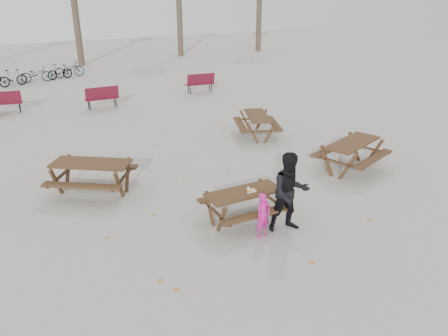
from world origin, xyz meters
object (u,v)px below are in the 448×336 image
adult (290,193)px  soda_bottle (248,191)px  food_tray (252,191)px  picnic_table_north (93,178)px  child (263,215)px  main_picnic_table (244,199)px  picnic_table_east (351,156)px  picnic_table_far (257,126)px

adult → soda_bottle: bearing=148.0°
soda_bottle → adult: bearing=-45.9°
food_tray → picnic_table_north: (-2.99, 3.33, -0.35)m
picnic_table_north → child: bearing=-20.4°
main_picnic_table → picnic_table_east: bearing=15.3°
main_picnic_table → food_tray: (0.16, -0.09, 0.21)m
main_picnic_table → soda_bottle: (0.04, -0.14, 0.26)m
food_tray → adult: bearing=-53.3°
adult → picnic_table_far: 6.81m
food_tray → child: child is taller
picnic_table_north → picnic_table_far: (6.49, 2.05, -0.04)m
main_picnic_table → picnic_table_east: picnic_table_east is taller
main_picnic_table → food_tray: food_tray is taller
soda_bottle → adult: size_ratio=0.09×
main_picnic_table → soda_bottle: soda_bottle is taller
picnic_table_east → picnic_table_north: 7.60m
food_tray → picnic_table_far: (3.50, 5.38, -0.38)m
child → main_picnic_table: bearing=78.8°
main_picnic_table → food_tray: 0.28m
food_tray → soda_bottle: soda_bottle is taller
child → soda_bottle: bearing=75.9°
adult → picnic_table_east: bearing=42.3°
child → adult: bearing=-14.4°
child → adult: adult is taller
main_picnic_table → soda_bottle: size_ratio=10.59×
child → picnic_table_north: child is taller
main_picnic_table → child: bearing=-88.2°
child → adult: 0.80m
main_picnic_table → adult: (0.71, -0.83, 0.35)m
soda_bottle → picnic_table_east: soda_bottle is taller
main_picnic_table → picnic_table_north: (-2.83, 3.24, -0.14)m
food_tray → adult: size_ratio=0.10×
soda_bottle → picnic_table_east: 4.69m
soda_bottle → picnic_table_east: size_ratio=0.08×
adult → picnic_table_north: bearing=144.9°
picnic_table_far → child: bearing=169.8°
main_picnic_table → food_tray: size_ratio=10.00×
picnic_table_east → picnic_table_north: (-7.33, 2.01, -0.00)m
soda_bottle → child: child is taller
adult → picnic_table_north: adult is taller
picnic_table_east → soda_bottle: bearing=177.6°
food_tray → child: 0.78m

